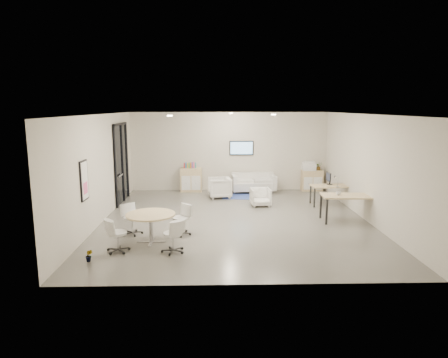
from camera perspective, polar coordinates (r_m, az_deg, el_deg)
room_shell at (r=11.93m, az=1.58°, el=1.53°), size 9.60×10.60×4.80m
glass_door at (r=14.78m, az=-14.46°, el=2.53°), size 0.09×1.90×2.85m
artwork at (r=10.87m, az=-19.35°, el=-0.22°), size 0.05×0.54×1.04m
wall_tv at (r=16.36m, az=2.51°, el=4.44°), size 0.98×0.06×0.58m
ceiling_spots at (r=12.61m, az=0.49°, el=9.22°), size 3.14×4.14×0.03m
sideboard_left at (r=16.31m, az=-4.70°, el=-0.10°), size 0.86×0.45×0.97m
sideboard_right at (r=16.80m, az=12.43°, el=-0.20°), size 0.85×0.41×0.85m
books at (r=16.22m, az=-4.89°, el=1.98°), size 0.50×0.14×0.22m
printer at (r=16.68m, az=12.05°, el=1.83°), size 0.54×0.46×0.37m
loveseat at (r=16.20m, az=4.21°, el=-0.63°), size 1.80×1.00×0.65m
blue_rug at (r=15.39m, az=2.44°, el=-2.52°), size 1.48×1.06×0.01m
armchair_left at (r=15.16m, az=-0.63°, el=-1.10°), size 0.86×0.90×0.84m
armchair_right at (r=13.97m, az=5.24°, el=-2.46°), size 0.72×0.68×0.69m
desk_rear at (r=14.44m, az=15.00°, el=-1.17°), size 1.41×0.79×0.71m
desk_front at (r=12.54m, az=17.26°, el=-2.59°), size 1.58×0.85×0.80m
monitor at (r=14.51m, az=14.73°, el=0.14°), size 0.20×0.50×0.44m
round_table at (r=10.28m, az=-10.43°, el=-5.35°), size 1.25×1.25×0.76m
meeting_chairs at (r=10.36m, az=-10.39°, el=-6.76°), size 2.22×2.22×0.82m
plant_cabinet at (r=16.78m, az=13.34°, el=1.67°), size 0.29×0.32×0.25m
plant_floor at (r=9.59m, az=-18.70°, el=-10.76°), size 0.16×0.29×0.13m
cup at (r=12.44m, az=16.04°, el=-1.93°), size 0.16×0.15×0.14m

